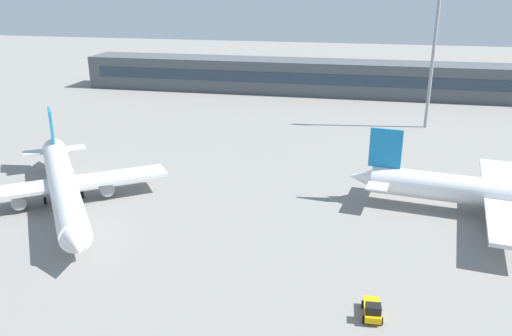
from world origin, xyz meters
TOP-DOWN VIEW (x-y plane):
  - ground_plane at (0.00, 40.00)m, footprint 400.00×400.00m
  - terminal_building at (0.00, 112.26)m, footprint 136.97×12.13m
  - airplane_near at (-29.32, 27.23)m, footprint 27.77×35.61m
  - baggage_tug_yellow at (12.33, 10.14)m, footprint 1.98×3.68m
  - floodlight_tower_west at (23.40, 81.11)m, footprint 3.20×0.80m

SIDE VIEW (x-z plane):
  - ground_plane at x=0.00m, z-range 0.00..0.00m
  - baggage_tug_yellow at x=12.33m, z-range -0.08..1.67m
  - airplane_near at x=-29.32m, z-range -2.01..8.30m
  - terminal_building at x=0.00m, z-range 0.00..9.00m
  - floodlight_tower_west at x=23.40m, z-range 2.07..31.22m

